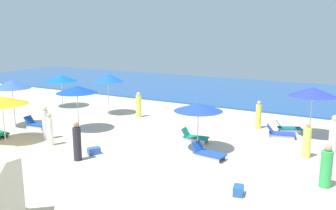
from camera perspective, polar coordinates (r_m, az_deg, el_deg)
The scene contains 24 objects.
ground_plane at distance 15.84m, azimuth -22.93°, elevation -9.00°, with size 60.00×60.00×0.00m, color beige.
ocean at distance 33.78m, azimuth 8.44°, elevation 2.52°, with size 60.00×15.39×0.12m, color #225199.
umbrella_0 at distance 19.38m, azimuth 21.99°, elevation 1.99°, with size 2.32×2.32×2.61m.
lounge_chair_0_0 at distance 20.36m, azimuth 18.48°, elevation -3.49°, with size 1.46×1.07×0.62m.
lounge_chair_0_1 at distance 19.24m, azimuth 17.37°, elevation -4.29°, with size 1.55×0.99×0.63m.
umbrella_1 at distance 18.93m, azimuth -24.91°, elevation 0.66°, with size 2.45×2.45×2.28m.
umbrella_2 at distance 21.78m, azimuth -23.56°, elevation 3.07°, with size 2.04×2.04×2.71m.
lounge_chair_2_0 at distance 21.23m, azimuth -20.30°, elevation -2.89°, with size 1.31×0.78×0.71m.
umbrella_3 at distance 15.95m, azimuth 4.84°, elevation -0.32°, with size 2.19×2.19×2.22m.
lounge_chair_3_0 at distance 17.70m, azimuth 4.18°, elevation -5.10°, with size 1.33×0.65×0.66m.
lounge_chair_3_1 at distance 15.55m, azimuth 6.32°, elevation -7.61°, with size 1.50×0.78×0.63m.
umbrella_4 at distance 23.42m, azimuth -9.51°, elevation 4.34°, with size 1.99×1.99×2.69m.
umbrella_5 at distance 26.59m, azimuth -16.63°, elevation 4.11°, with size 2.24×2.24×2.30m.
umbrella_6 at distance 19.81m, azimuth -14.29°, elevation 2.43°, with size 2.21×2.21×2.49m.
beachgoer_0 at distance 15.53m, azimuth -14.24°, elevation -5.79°, with size 0.48×0.48×1.65m.
beachgoer_1 at distance 17.90m, azimuth -18.26°, elevation -3.83°, with size 0.42×0.42×1.57m.
beachgoer_2 at distance 18.98m, azimuth -18.89°, elevation -2.79°, with size 0.45×0.45×1.71m.
beachgoer_3 at distance 17.60m, azimuth 24.79°, elevation -4.37°, with size 0.38×0.38×1.72m.
beachgoer_4 at distance 16.52m, azimuth 21.20°, elevation -5.41°, with size 0.48×0.48×1.55m.
beachgoer_5 at distance 20.60m, azimuth 14.18°, elevation -1.62°, with size 0.43×0.43×1.57m.
beachgoer_6 at distance 22.69m, azimuth -4.69°, elevation -0.08°, with size 0.42×0.42×1.59m.
beachgoer_7 at distance 13.74m, azimuth 23.84°, elevation -9.04°, with size 0.55×0.55×1.56m.
cooler_box_0 at distance 12.44m, azimuth 11.12°, elevation -13.18°, with size 0.48×0.32×0.31m, color #2459A7.
cooler_box_1 at distance 16.30m, azimuth -11.70°, elevation -7.15°, with size 0.54×0.34×0.31m, color #325CB7.
Camera 1 is at (12.04, -8.81, 5.33)m, focal length 38.37 mm.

